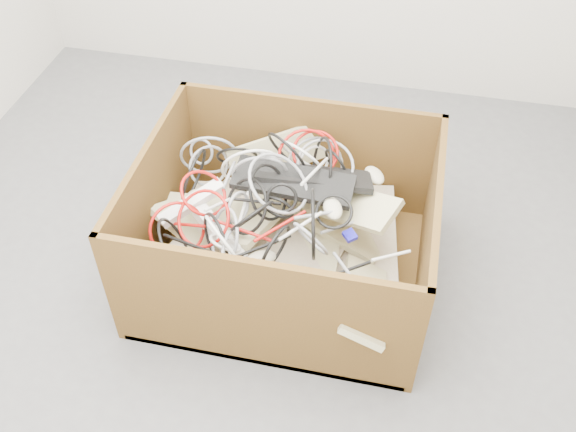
% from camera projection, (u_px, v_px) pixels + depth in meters
% --- Properties ---
extents(ground, '(3.00, 3.00, 0.00)m').
position_uv_depth(ground, '(239.00, 273.00, 2.68)').
color(ground, '#4B4B4D').
rests_on(ground, ground).
extents(cardboard_box, '(1.09, 0.90, 0.55)m').
position_uv_depth(cardboard_box, '(283.00, 247.00, 2.59)').
color(cardboard_box, '#422C10').
rests_on(cardboard_box, ground).
extents(keyboard_pile, '(0.97, 0.99, 0.36)m').
position_uv_depth(keyboard_pile, '(291.00, 217.00, 2.51)').
color(keyboard_pile, tan).
rests_on(keyboard_pile, cardboard_box).
extents(mice_scatter, '(0.76, 0.60, 0.16)m').
position_uv_depth(mice_scatter, '(282.00, 201.00, 2.44)').
color(mice_scatter, '#BAB295').
rests_on(mice_scatter, keyboard_pile).
extents(power_strip_left, '(0.22, 0.22, 0.11)m').
position_uv_depth(power_strip_left, '(192.00, 203.00, 2.43)').
color(power_strip_left, white).
rests_on(power_strip_left, keyboard_pile).
extents(power_strip_right, '(0.25, 0.22, 0.09)m').
position_uv_depth(power_strip_right, '(219.00, 234.00, 2.38)').
color(power_strip_right, white).
rests_on(power_strip_right, keyboard_pile).
extents(vga_plug, '(0.06, 0.06, 0.03)m').
position_uv_depth(vga_plug, '(350.00, 236.00, 2.34)').
color(vga_plug, '#100BAB').
rests_on(vga_plug, keyboard_pile).
extents(cable_tangle, '(1.01, 0.81, 0.45)m').
position_uv_depth(cable_tangle, '(259.00, 194.00, 2.43)').
color(cable_tangle, black).
rests_on(cable_tangle, keyboard_pile).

